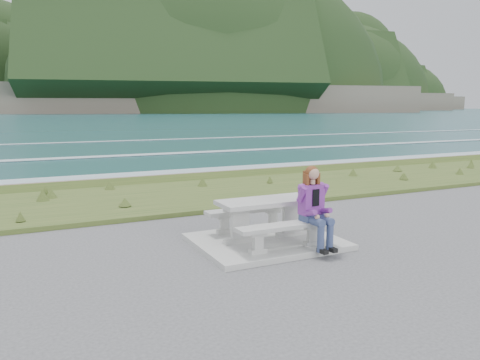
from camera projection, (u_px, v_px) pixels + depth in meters
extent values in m
cube|color=#9FA09A|center=(266.00, 242.00, 8.70)|extent=(2.60, 2.10, 0.10)
cube|color=#9FA09A|center=(240.00, 240.00, 8.46)|extent=(0.62, 0.12, 0.08)
cube|color=#9FA09A|center=(240.00, 225.00, 8.41)|extent=(0.34, 0.09, 0.51)
cube|color=#9FA09A|center=(240.00, 209.00, 8.37)|extent=(0.62, 0.12, 0.08)
cube|color=#9FA09A|center=(291.00, 233.00, 8.92)|extent=(0.62, 0.12, 0.08)
cube|color=#9FA09A|center=(291.00, 218.00, 8.87)|extent=(0.34, 0.09, 0.51)
cube|color=#9FA09A|center=(291.00, 203.00, 8.83)|extent=(0.62, 0.12, 0.08)
cube|color=#9FA09A|center=(266.00, 202.00, 8.59)|extent=(1.80, 0.75, 0.08)
cube|color=#9FA09A|center=(258.00, 251.00, 7.84)|extent=(0.30, 0.12, 0.08)
cube|color=#9FA09A|center=(258.00, 242.00, 7.81)|extent=(0.17, 0.09, 0.22)
cube|color=#9FA09A|center=(258.00, 234.00, 7.79)|extent=(0.30, 0.12, 0.08)
cube|color=#9FA09A|center=(312.00, 243.00, 8.30)|extent=(0.30, 0.12, 0.08)
cube|color=#9FA09A|center=(312.00, 235.00, 8.27)|extent=(0.17, 0.09, 0.22)
cube|color=#9FA09A|center=(312.00, 227.00, 8.25)|extent=(0.30, 0.12, 0.08)
cube|color=#9FA09A|center=(286.00, 226.00, 8.01)|extent=(1.80, 0.35, 0.07)
cube|color=#9FA09A|center=(224.00, 231.00, 9.08)|extent=(0.30, 0.12, 0.08)
cube|color=#9FA09A|center=(224.00, 224.00, 9.06)|extent=(0.17, 0.09, 0.22)
cube|color=#9FA09A|center=(224.00, 216.00, 9.04)|extent=(0.30, 0.12, 0.08)
cube|color=#9FA09A|center=(273.00, 225.00, 9.54)|extent=(0.30, 0.12, 0.08)
cube|color=#9FA09A|center=(273.00, 218.00, 9.52)|extent=(0.17, 0.09, 0.22)
cube|color=#9FA09A|center=(273.00, 211.00, 9.50)|extent=(0.30, 0.12, 0.08)
cube|color=#9FA09A|center=(249.00, 210.00, 9.26)|extent=(1.80, 0.35, 0.07)
cube|color=#2F4D1D|center=(181.00, 198.00, 13.17)|extent=(160.00, 4.50, 0.22)
cube|color=#675A4D|center=(153.00, 183.00, 15.75)|extent=(160.00, 0.80, 2.20)
plane|color=#1F5359|center=(19.00, 112.00, 392.05)|extent=(1600.00, 1600.00, 0.00)
cube|color=silver|center=(119.00, 201.00, 21.46)|extent=(220.00, 3.00, 0.06)
cube|color=silver|center=(93.00, 177.00, 28.58)|extent=(220.00, 2.00, 0.06)
cube|color=silver|center=(71.00, 158.00, 39.27)|extent=(220.00, 1.40, 0.06)
cube|color=silver|center=(55.00, 143.00, 55.31)|extent=(220.00, 1.00, 0.06)
cube|color=#675A4D|center=(208.00, 100.00, 357.04)|extent=(296.14, 193.70, 18.00)
ellipsoid|color=black|center=(207.00, 96.00, 356.58)|extent=(311.77, 210.10, 215.67)
cube|color=#675A4D|center=(337.00, 102.00, 518.30)|extent=(224.66, 148.06, 18.00)
ellipsoid|color=black|center=(337.00, 99.00, 517.83)|extent=(236.23, 161.33, 164.92)
cube|color=#675A4D|center=(384.00, 103.00, 675.66)|extent=(197.87, 126.05, 18.00)
ellipsoid|color=black|center=(384.00, 101.00, 675.20)|extent=(207.79, 137.80, 120.52)
cube|color=navy|center=(319.00, 233.00, 8.07)|extent=(0.41, 0.72, 0.57)
cube|color=#7C2D95|center=(311.00, 199.00, 8.18)|extent=(0.42, 0.26, 0.53)
sphere|color=tan|center=(313.00, 173.00, 8.09)|extent=(0.22, 0.22, 0.22)
sphere|color=#5E2515|center=(312.00, 173.00, 8.11)|extent=(0.24, 0.24, 0.24)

